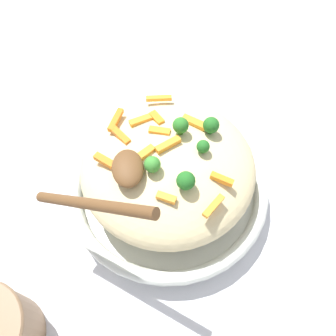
# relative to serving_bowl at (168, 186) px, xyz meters

# --- Properties ---
(ground_plane) EXTENTS (2.40, 2.40, 0.00)m
(ground_plane) POSITION_rel_serving_bowl_xyz_m (0.00, 0.00, -0.03)
(ground_plane) COLOR silver
(serving_bowl) EXTENTS (0.31, 0.31, 0.05)m
(serving_bowl) POSITION_rel_serving_bowl_xyz_m (0.00, 0.00, 0.00)
(serving_bowl) COLOR silver
(serving_bowl) RESTS_ON ground_plane
(pasta_mound) EXTENTS (0.25, 0.25, 0.09)m
(pasta_mound) POSITION_rel_serving_bowl_xyz_m (0.00, 0.00, 0.06)
(pasta_mound) COLOR beige
(pasta_mound) RESTS_ON serving_bowl
(carrot_piece_0) EXTENTS (0.01, 0.04, 0.01)m
(carrot_piece_0) POSITION_rel_serving_bowl_xyz_m (-0.09, -0.00, 0.10)
(carrot_piece_0) COLOR orange
(carrot_piece_0) RESTS_ON pasta_mound
(carrot_piece_1) EXTENTS (0.03, 0.04, 0.01)m
(carrot_piece_1) POSITION_rel_serving_bowl_xyz_m (0.01, -0.04, 0.11)
(carrot_piece_1) COLOR orange
(carrot_piece_1) RESTS_ON pasta_mound
(carrot_piece_2) EXTENTS (0.02, 0.04, 0.01)m
(carrot_piece_2) POSITION_rel_serving_bowl_xyz_m (-0.00, 0.00, 0.11)
(carrot_piece_2) COLOR orange
(carrot_piece_2) RESTS_ON pasta_mound
(carrot_piece_3) EXTENTS (0.03, 0.03, 0.01)m
(carrot_piece_3) POSITION_rel_serving_bowl_xyz_m (0.09, 0.04, 0.10)
(carrot_piece_3) COLOR orange
(carrot_piece_3) RESTS_ON pasta_mound
(carrot_piece_4) EXTENTS (0.02, 0.04, 0.01)m
(carrot_piece_4) POSITION_rel_serving_bowl_xyz_m (-0.05, -0.03, 0.10)
(carrot_piece_4) COLOR orange
(carrot_piece_4) RESTS_ON pasta_mound
(carrot_piece_5) EXTENTS (0.03, 0.04, 0.01)m
(carrot_piece_5) POSITION_rel_serving_bowl_xyz_m (0.01, -0.08, 0.10)
(carrot_piece_5) COLOR orange
(carrot_piece_5) RESTS_ON pasta_mound
(carrot_piece_6) EXTENTS (0.04, 0.02, 0.01)m
(carrot_piece_6) POSITION_rel_serving_bowl_xyz_m (-0.06, -0.07, 0.10)
(carrot_piece_6) COLOR orange
(carrot_piece_6) RESTS_ON pasta_mound
(carrot_piece_7) EXTENTS (0.04, 0.03, 0.01)m
(carrot_piece_7) POSITION_rel_serving_bowl_xyz_m (-0.03, -0.06, 0.10)
(carrot_piece_7) COLOR orange
(carrot_piece_7) RESTS_ON pasta_mound
(carrot_piece_8) EXTENTS (0.03, 0.04, 0.01)m
(carrot_piece_8) POSITION_rel_serving_bowl_xyz_m (-0.04, 0.04, 0.11)
(carrot_piece_8) COLOR orange
(carrot_piece_8) RESTS_ON pasta_mound
(carrot_piece_9) EXTENTS (0.03, 0.02, 0.01)m
(carrot_piece_9) POSITION_rel_serving_bowl_xyz_m (-0.05, -0.01, 0.11)
(carrot_piece_9) COLOR orange
(carrot_piece_9) RESTS_ON pasta_mound
(carrot_piece_10) EXTENTS (0.02, 0.03, 0.01)m
(carrot_piece_10) POSITION_rel_serving_bowl_xyz_m (-0.03, -0.01, 0.11)
(carrot_piece_10) COLOR orange
(carrot_piece_10) RESTS_ON pasta_mound
(carrot_piece_11) EXTENTS (0.02, 0.03, 0.01)m
(carrot_piece_11) POSITION_rel_serving_bowl_xyz_m (0.06, 0.06, 0.10)
(carrot_piece_11) COLOR orange
(carrot_piece_11) RESTS_ON pasta_mound
(carrot_piece_12) EXTENTS (0.02, 0.03, 0.01)m
(carrot_piece_12) POSITION_rel_serving_bowl_xyz_m (0.07, -0.01, 0.10)
(carrot_piece_12) COLOR orange
(carrot_piece_12) RESTS_ON pasta_mound
(broccoli_floret_0) EXTENTS (0.02, 0.02, 0.03)m
(broccoli_floret_0) POSITION_rel_serving_bowl_xyz_m (0.06, 0.01, 0.12)
(broccoli_floret_0) COLOR #205B1C
(broccoli_floret_0) RESTS_ON pasta_mound
(broccoli_floret_1) EXTENTS (0.02, 0.02, 0.02)m
(broccoli_floret_1) POSITION_rel_serving_bowl_xyz_m (0.01, 0.04, 0.12)
(broccoli_floret_1) COLOR #205B1C
(broccoli_floret_1) RESTS_ON pasta_mound
(broccoli_floret_2) EXTENTS (0.02, 0.02, 0.03)m
(broccoli_floret_2) POSITION_rel_serving_bowl_xyz_m (-0.02, 0.06, 0.12)
(broccoli_floret_2) COLOR #205B1C
(broccoli_floret_2) RESTS_ON pasta_mound
(broccoli_floret_3) EXTENTS (0.02, 0.02, 0.03)m
(broccoli_floret_3) POSITION_rel_serving_bowl_xyz_m (-0.02, 0.02, 0.12)
(broccoli_floret_3) COLOR #296820
(broccoli_floret_3) RESTS_ON pasta_mound
(broccoli_floret_4) EXTENTS (0.02, 0.02, 0.03)m
(broccoli_floret_4) POSITION_rel_serving_bowl_xyz_m (0.03, -0.02, 0.12)
(broccoli_floret_4) COLOR #377928
(broccoli_floret_4) RESTS_ON pasta_mound
(serving_spoon) EXTENTS (0.14, 0.14, 0.10)m
(serving_spoon) POSITION_rel_serving_bowl_xyz_m (0.05, -0.07, 0.13)
(serving_spoon) COLOR brown
(serving_spoon) RESTS_ON pasta_mound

